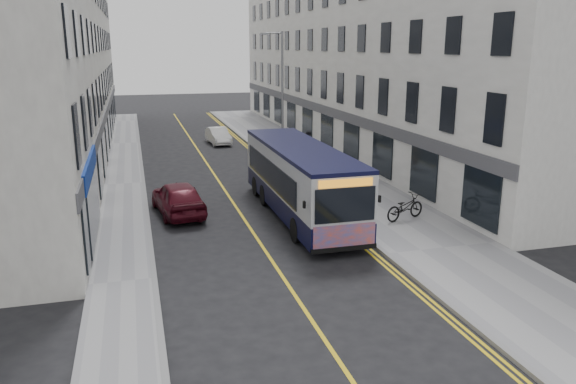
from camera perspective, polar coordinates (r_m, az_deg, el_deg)
ground at (r=20.03m, az=-2.01°, el=-6.46°), size 140.00×140.00×0.00m
pavement_east at (r=32.77m, az=3.73°, el=2.03°), size 4.50×64.00×0.12m
pavement_west at (r=31.03m, az=-16.31°, el=0.74°), size 2.00×64.00×0.12m
kerb_east at (r=32.11m, az=-0.07°, el=1.81°), size 0.18×64.00×0.13m
kerb_west at (r=31.02m, az=-14.47°, el=0.88°), size 0.18×64.00×0.13m
road_centre_line at (r=31.33m, az=-7.14°, el=1.25°), size 0.12×64.00×0.01m
road_dbl_yellow_inner at (r=32.01m, az=-0.85°, el=1.65°), size 0.10×64.00×0.01m
road_dbl_yellow_outer at (r=32.06m, az=-0.50°, el=1.68°), size 0.10×64.00×0.01m
terrace_east at (r=42.25m, az=6.70°, el=13.61°), size 6.00×46.00×13.00m
terrace_west at (r=39.47m, az=-22.86°, el=12.53°), size 6.00×46.00×13.00m
streetlamp at (r=33.40m, az=-0.71°, el=9.81°), size 1.32×0.18×8.00m
city_bus at (r=24.06m, az=1.25°, el=1.39°), size 2.49×10.64×3.09m
bicycle at (r=23.99m, az=11.79°, el=-1.52°), size 2.15×1.33×1.06m
pedestrian_near at (r=31.25m, az=2.97°, el=3.19°), size 0.76×0.65×1.77m
pedestrian_far at (r=35.51m, az=2.14°, el=4.70°), size 1.12×1.01×1.89m
car_white at (r=42.79m, az=-7.10°, el=5.69°), size 1.60×3.80×1.22m
car_maroon at (r=25.05m, az=-11.11°, el=-0.57°), size 2.33×4.60×1.50m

